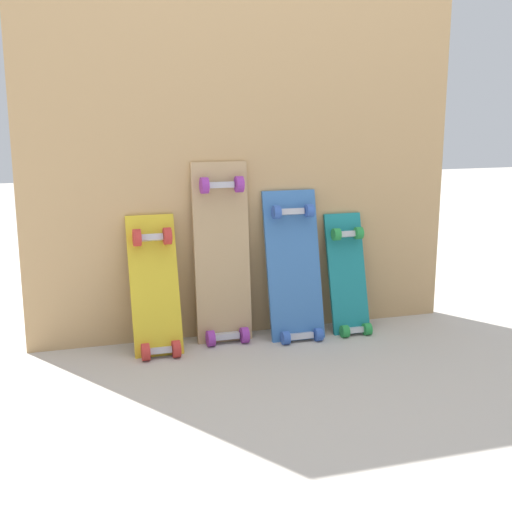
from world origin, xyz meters
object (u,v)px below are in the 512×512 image
at_px(skateboard_yellow, 155,294).
at_px(skateboard_teal, 348,282).
at_px(skateboard_natural, 223,261).
at_px(skateboard_blue, 294,274).

relative_size(skateboard_yellow, skateboard_teal, 1.04).
distance_m(skateboard_natural, skateboard_blue, 0.30).
relative_size(skateboard_blue, skateboard_teal, 1.19).
bearing_deg(skateboard_natural, skateboard_blue, -7.46).
xyz_separation_m(skateboard_yellow, skateboard_teal, (0.81, 0.01, -0.02)).
relative_size(skateboard_natural, skateboard_teal, 1.39).
bearing_deg(skateboard_blue, skateboard_teal, 0.18).
bearing_deg(skateboard_yellow, skateboard_natural, 10.37).
bearing_deg(skateboard_teal, skateboard_blue, -179.82).
height_order(skateboard_yellow, skateboard_teal, skateboard_yellow).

